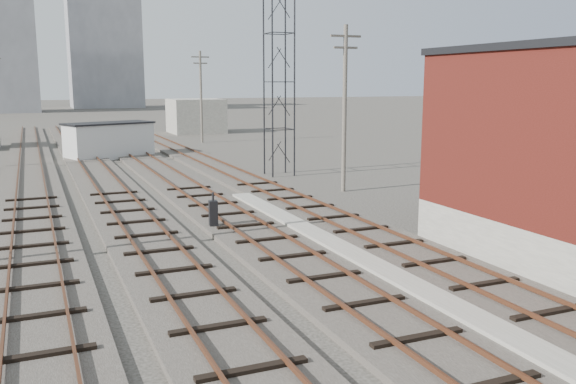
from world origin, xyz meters
TOP-DOWN VIEW (x-y plane):
  - ground at (0.00, 60.00)m, footprint 320.00×320.00m
  - track_right at (2.50, 39.00)m, footprint 3.20×90.00m
  - track_mid_right at (-1.50, 39.00)m, footprint 3.20×90.00m
  - track_mid_left at (-5.50, 39.00)m, footprint 3.20×90.00m
  - track_left at (-9.50, 39.00)m, footprint 3.20×90.00m
  - platform_curb at (0.50, 14.00)m, footprint 0.90×28.00m
  - lattice_tower at (5.50, 35.00)m, footprint 1.60×1.60m
  - utility_pole_right_a at (6.50, 28.00)m, footprint 1.80×0.24m
  - utility_pole_right_b at (6.50, 58.00)m, footprint 1.80×0.24m
  - apartment_right at (8.00, 150.00)m, footprint 16.00×12.00m
  - shed_right at (9.00, 70.00)m, footprint 6.00×6.00m
  - switch_stand at (-2.67, 22.06)m, footprint 0.37×0.37m
  - site_trailer at (-3.58, 48.61)m, footprint 7.36×5.07m

SIDE VIEW (x-z plane):
  - ground at x=0.00m, z-range 0.00..0.00m
  - track_right at x=2.50m, z-range -0.09..0.30m
  - track_mid_right at x=-1.50m, z-range -0.09..0.30m
  - track_mid_left at x=-5.50m, z-range -0.09..0.30m
  - track_left at x=-9.50m, z-range -0.09..0.30m
  - platform_curb at x=0.50m, z-range 0.00..0.26m
  - switch_stand at x=-2.67m, z-range -0.04..1.43m
  - site_trailer at x=-3.58m, z-range 0.01..2.86m
  - shed_right at x=9.00m, z-range 0.00..4.00m
  - utility_pole_right_a at x=6.50m, z-range 0.30..9.30m
  - utility_pole_right_b at x=6.50m, z-range 0.30..9.30m
  - lattice_tower at x=5.50m, z-range 0.00..15.00m
  - apartment_right at x=8.00m, z-range 0.00..26.00m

